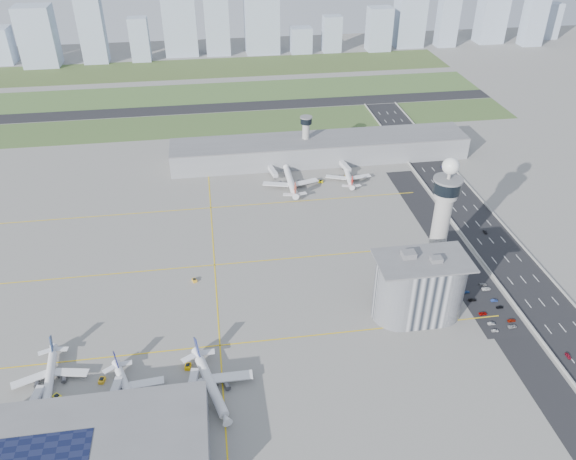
{
  "coord_description": "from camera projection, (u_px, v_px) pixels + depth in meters",
  "views": [
    {
      "loc": [
        -37.06,
        -211.62,
        176.08
      ],
      "look_at": [
        0.0,
        35.0,
        15.0
      ],
      "focal_mm": 35.0,
      "sensor_mm": 36.0,
      "label": 1
    }
  ],
  "objects": [
    {
      "name": "skyline_bldg_8",
      "position": [
        216.0,
        15.0,
        609.4
      ],
      "size": [
        26.33,
        21.06,
        83.39
      ],
      "primitive_type": "cube",
      "color": "#9EADC1",
      "rests_on": "ground"
    },
    {
      "name": "admin_building",
      "position": [
        419.0,
        287.0,
        255.87
      ],
      "size": [
        42.0,
        24.0,
        33.5
      ],
      "color": "#B2B2B7",
      "rests_on": "ground"
    },
    {
      "name": "skyline_bldg_4",
      "position": [
        38.0,
        36.0,
        578.95
      ],
      "size": [
        35.81,
        28.65,
        60.36
      ],
      "primitive_type": "cube",
      "color": "#9EADC1",
      "rests_on": "ground"
    },
    {
      "name": "tug_0",
      "position": [
        57.0,
        397.0,
        220.8
      ],
      "size": [
        4.2,
        4.09,
        2.02
      ],
      "primitive_type": null,
      "rotation": [
        0.0,
        0.0,
        -2.29
      ],
      "color": "yellow",
      "rests_on": "ground"
    },
    {
      "name": "car_lot_7",
      "position": [
        512.0,
        320.0,
        258.82
      ],
      "size": [
        4.03,
        1.91,
        1.14
      ],
      "primitive_type": "imported",
      "rotation": [
        0.0,
        0.0,
        1.65
      ],
      "color": "maroon",
      "rests_on": "ground"
    },
    {
      "name": "car_lot_2",
      "position": [
        483.0,
        314.0,
        262.8
      ],
      "size": [
        3.95,
        1.88,
        1.09
      ],
      "primitive_type": "imported",
      "rotation": [
        0.0,
        0.0,
        1.59
      ],
      "color": "#A30905",
      "rests_on": "ground"
    },
    {
      "name": "highway",
      "position": [
        517.0,
        273.0,
        290.28
      ],
      "size": [
        28.0,
        500.0,
        0.1
      ],
      "primitive_type": "cube",
      "color": "black",
      "rests_on": "ground"
    },
    {
      "name": "skyline_bldg_17",
      "position": [
        549.0,
        21.0,
        680.73
      ],
      "size": [
        22.64,
        18.11,
        41.06
      ],
      "primitive_type": "cube",
      "color": "#9EADC1",
      "rests_on": "ground"
    },
    {
      "name": "airplane_far_b",
      "position": [
        348.0,
        172.0,
        374.91
      ],
      "size": [
        34.24,
        39.13,
        10.16
      ],
      "primitive_type": null,
      "rotation": [
        0.0,
        0.0,
        1.47
      ],
      "color": "white",
      "rests_on": "ground"
    },
    {
      "name": "jet_bridge_near_0",
      "position": [
        28.0,
        419.0,
        209.63
      ],
      "size": [
        5.39,
        14.31,
        5.7
      ],
      "primitive_type": null,
      "rotation": [
        0.0,
        0.0,
        1.4
      ],
      "color": "silver",
      "rests_on": "ground"
    },
    {
      "name": "airplane_near_c",
      "position": [
        211.0,
        381.0,
        221.16
      ],
      "size": [
        46.01,
        50.33,
        11.79
      ],
      "primitive_type": null,
      "rotation": [
        0.0,
        0.0,
        -1.29
      ],
      "color": "white",
      "rests_on": "ground"
    },
    {
      "name": "tug_2",
      "position": [
        188.0,
        366.0,
        234.47
      ],
      "size": [
        2.88,
        3.77,
        2.0
      ],
      "primitive_type": null,
      "rotation": [
        0.0,
        0.0,
        -0.16
      ],
      "color": "#F4B302",
      "rests_on": "ground"
    },
    {
      "name": "skyline_bldg_10",
      "position": [
        301.0,
        40.0,
        629.52
      ],
      "size": [
        23.01,
        18.41,
        27.75
      ],
      "primitive_type": "cube",
      "color": "#9EADC1",
      "rests_on": "ground"
    },
    {
      "name": "jet_bridge_far_0",
      "position": [
        270.0,
        169.0,
        384.31
      ],
      "size": [
        5.39,
        14.31,
        5.7
      ],
      "primitive_type": null,
      "rotation": [
        0.0,
        0.0,
        -1.4
      ],
      "color": "silver",
      "rests_on": "ground"
    },
    {
      "name": "car_lot_10",
      "position": [
        486.0,
        289.0,
        278.21
      ],
      "size": [
        4.55,
        2.17,
        1.25
      ],
      "primitive_type": "imported",
      "rotation": [
        0.0,
        0.0,
        1.59
      ],
      "color": "white",
      "rests_on": "ground"
    },
    {
      "name": "airplane_near_a",
      "position": [
        48.0,
        374.0,
        225.59
      ],
      "size": [
        33.94,
        38.78,
        10.07
      ],
      "primitive_type": null,
      "rotation": [
        0.0,
        0.0,
        -1.47
      ],
      "color": "white",
      "rests_on": "ground"
    },
    {
      "name": "grass_strip_0",
      "position": [
        230.0,
        123.0,
        460.34
      ],
      "size": [
        480.0,
        50.0,
        0.08
      ],
      "primitive_type": "cube",
      "color": "#3B5528",
      "rests_on": "ground"
    },
    {
      "name": "skyline_bldg_12",
      "position": [
        379.0,
        29.0,
        633.43
      ],
      "size": [
        26.14,
        20.92,
        46.89
      ],
      "primitive_type": "cube",
      "color": "#9EADC1",
      "rests_on": "ground"
    },
    {
      "name": "jet_bridge_far_1",
      "position": [
        341.0,
        164.0,
        390.55
      ],
      "size": [
        5.39,
        14.31,
        5.7
      ],
      "primitive_type": null,
      "rotation": [
        0.0,
        0.0,
        -1.4
      ],
      "color": "silver",
      "rests_on": "ground"
    },
    {
      "name": "car_lot_1",
      "position": [
        491.0,
        324.0,
        257.02
      ],
      "size": [
        3.58,
        1.37,
        1.16
      ],
      "primitive_type": "imported",
      "rotation": [
        0.0,
        0.0,
        1.53
      ],
      "color": "gray",
      "rests_on": "ground"
    },
    {
      "name": "secondary_tower",
      "position": [
        306.0,
        134.0,
        394.1
      ],
      "size": [
        8.6,
        8.6,
        31.9
      ],
      "color": "#ADAAA5",
      "rests_on": "ground"
    },
    {
      "name": "car_lot_9",
      "position": [
        494.0,
        300.0,
        270.78
      ],
      "size": [
        3.46,
        1.3,
        1.13
      ],
      "primitive_type": "imported",
      "rotation": [
        0.0,
        0.0,
        1.54
      ],
      "color": "navy",
      "rests_on": "ground"
    },
    {
      "name": "car_lot_3",
      "position": [
        472.0,
        300.0,
        271.15
      ],
      "size": [
        3.93,
        1.61,
        1.14
      ],
      "primitive_type": "imported",
      "rotation": [
        0.0,
        0.0,
        1.57
      ],
      "color": "black",
      "rests_on": "ground"
    },
    {
      "name": "taxiway_line_v",
      "position": [
        215.0,
        265.0,
        295.88
      ],
      "size": [
        0.6,
        260.0,
        0.01
      ],
      "primitive_type": "cube",
      "color": "yellow",
      "rests_on": "ground"
    },
    {
      "name": "car_lot_0",
      "position": [
        495.0,
        331.0,
        253.17
      ],
      "size": [
        3.39,
        1.67,
        1.11
      ],
      "primitive_type": "imported",
      "rotation": [
        0.0,
        0.0,
        1.46
      ],
      "color": "silver",
      "rests_on": "ground"
    },
    {
      "name": "car_hw_2",
      "position": [
        443.0,
        168.0,
        390.86
      ],
      "size": [
        2.28,
        4.74,
        1.3
      ],
      "primitive_type": "imported",
      "rotation": [
        0.0,
        0.0,
        -0.03
      ],
      "color": "#131059",
      "rests_on": "ground"
    },
    {
      "name": "parking_lot",
      "position": [
        487.0,
        305.0,
        268.63
      ],
      "size": [
        20.0,
        44.0,
        0.1
      ],
      "primitive_type": "cube",
      "color": "black",
      "rests_on": "ground"
    },
    {
      "name": "taxiway_line_h_0",
      "position": [
        220.0,
        345.0,
        246.04
      ],
      "size": [
        260.0,
        0.6,
        0.01
      ],
      "primitive_type": "cube",
      "color": "yellow",
      "rests_on": "ground"
    },
    {
      "name": "tug_5",
      "position": [
        346.0,
        177.0,
        378.84
      ],
      "size": [
        2.03,
        2.93,
        1.7
      ],
      "primitive_type": null,
      "rotation": [
        0.0,
        0.0,
        0.01
      ],
      "color": "gold",
      "rests_on": "ground"
    },
    {
      "name": "car_lot_6",
      "position": [
        512.0,
        327.0,
        255.34
      ],
      "size": [
        4.21,
        2.03,
        1.16
      ],
      "primitive_type": "imported",
      "rotation": [
        0.0,
        0.0,
        1.6
      ],
      "color": "#9A9A9C",
      "rests_on": "ground"
    },
    {
      "name": "tug_4",
      "position": [
        321.0,
        181.0,
        373.31
      ],
      "size": [
        3.67,
        3.2,
        1.79
      ],
      "primitive_type": null,
      "rotation": [
        0.0,
        0.0,
        1.14
      ],
      "color": "#D6BF05",
      "rests_on": "ground"
    },
    {
      "name": "grass_strip_1",
      "position": [
        225.0,
        93.0,
        522.64
      ],
      "size": [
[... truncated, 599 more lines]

